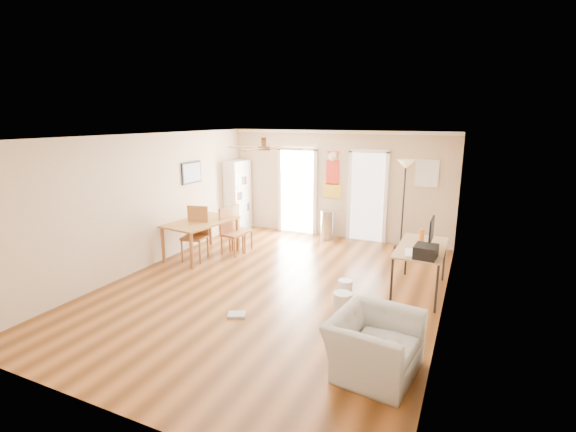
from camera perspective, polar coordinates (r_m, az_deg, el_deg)
The scene contains 29 objects.
floor at distance 7.33m, azimuth -1.98°, elevation -9.79°, with size 7.00×7.00×0.00m, color brown.
ceiling at distance 6.74m, azimuth -2.16°, elevation 10.98°, with size 5.50×7.00×0.00m, color silver, non-canonical shape.
wall_back at distance 10.11m, azimuth 6.86°, elevation 4.30°, with size 5.50×0.04×2.60m, color beige, non-canonical shape.
wall_front at distance 4.24m, azimuth -24.04°, elevation -9.78°, with size 5.50×0.04×2.60m, color beige, non-canonical shape.
wall_left at distance 8.49m, azimuth -18.92°, elevation 1.92°, with size 0.04×7.00×2.60m, color beige, non-canonical shape.
wall_right at distance 6.23m, azimuth 21.22°, elevation -2.26°, with size 0.04×7.00×2.60m, color beige, non-canonical shape.
crown_molding at distance 6.74m, azimuth -2.15°, elevation 10.64°, with size 5.50×7.00×0.08m, color white, non-canonical shape.
kitchen_doorway at distance 10.50m, azimuth 1.33°, elevation 3.35°, with size 0.90×0.10×2.10m, color white, non-canonical shape.
bathroom_doorway at distance 9.94m, azimuth 10.91°, elevation 2.54°, with size 0.80×0.10×2.10m, color white, non-canonical shape.
wall_decal at distance 10.09m, azimuth 6.18°, elevation 5.74°, with size 0.46×0.03×1.10m, color red.
ac_grille at distance 9.61m, azimuth 18.64°, elevation 5.63°, with size 0.50×0.04×0.60m, color white.
framed_poster at distance 9.46m, azimuth -13.19°, elevation 5.87°, with size 0.04×0.66×0.48m, color black.
ceiling_fan at distance 6.48m, azimuth -3.35°, elevation 9.37°, with size 1.24×1.24×0.20m, color #593819, non-canonical shape.
bookshelf at distance 10.82m, azimuth -6.94°, elevation 2.79°, with size 0.36×0.82×1.82m, color white, non-canonical shape.
dining_table at distance 8.98m, azimuth -11.83°, elevation -3.06°, with size 0.92×1.53×0.77m, color olive, non-canonical shape.
dining_chair_right_a at distance 9.20m, azimuth -6.58°, elevation -1.72°, with size 0.41×0.41×0.99m, color olive, non-canonical shape.
dining_chair_right_b at distance 8.94m, azimuth -7.61°, elevation -2.17°, with size 0.41×0.41×1.00m, color #AA6236, non-canonical shape.
dining_chair_near at distance 8.71m, azimuth -12.82°, elevation -2.49°, with size 0.45×0.45×1.10m, color brown, non-canonical shape.
trash_can at distance 10.05m, azimuth 5.48°, elevation -1.25°, with size 0.33×0.33×0.70m, color #A9A9AB.
torchiere_lamp at distance 9.47m, azimuth 15.63°, elevation 1.44°, with size 0.38×0.38×2.00m, color black, non-canonical shape.
computer_desk at distance 7.34m, azimuth 17.75°, elevation -7.03°, with size 0.75×1.50×0.80m, color #A47D59, non-canonical shape.
imac at distance 7.03m, azimuth 19.19°, elevation -2.39°, with size 0.08×0.56×0.52m, color black, non-canonical shape.
keyboard at distance 6.81m, azimuth 16.48°, elevation -4.89°, with size 0.14×0.44×0.02m, color white.
printer at distance 6.64m, azimuth 18.51°, elevation -4.69°, with size 0.33×0.38×0.20m, color black.
orange_bottle at distance 7.29m, azimuth 17.97°, elevation -2.75°, with size 0.09×0.09×0.27m, color orange.
wastebasket_a at distance 6.99m, azimuth 7.89°, elevation -9.85°, with size 0.24×0.24×0.28m, color silver.
wastebasket_b at distance 6.40m, azimuth 7.52°, elevation -11.87°, with size 0.29×0.29×0.33m, color silver.
floor_cloth at distance 6.39m, azimuth -7.09°, elevation -13.38°, with size 0.26×0.20×0.04m, color #A3A39E.
armchair at distance 5.07m, azimuth 11.82°, elevation -17.00°, with size 1.05×0.92×0.68m, color #ACADA7.
Camera 1 is at (3.02, -6.02, 2.89)m, focal length 25.72 mm.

